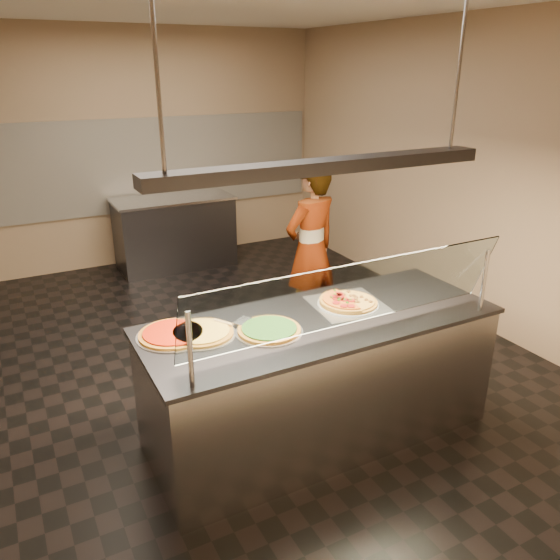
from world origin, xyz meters
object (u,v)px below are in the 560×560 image
serving_counter (320,377)px  pizza_spatula (232,321)px  sneeze_guard (353,295)px  pizza_spinach (269,329)px  prep_table (175,232)px  heat_lamp_housing (326,166)px  pizza_cheese (201,332)px  half_pizza_sausage (359,298)px  pizza_tomato (173,334)px  worker (311,250)px  half_pizza_pepperoni (336,303)px  perforated_tray (348,304)px

serving_counter → pizza_spatula: bearing=163.1°
sneeze_guard → pizza_spatula: bearing=138.1°
pizza_spinach → prep_table: 4.07m
pizza_spatula → heat_lamp_housing: 1.16m
heat_lamp_housing → pizza_cheese: bearing=169.3°
pizza_cheese → prep_table: size_ratio=0.29×
heat_lamp_housing → half_pizza_sausage: bearing=15.2°
serving_counter → pizza_tomato: 1.10m
half_pizza_sausage → pizza_spatula: (-0.96, 0.07, 0.00)m
half_pizza_sausage → pizza_spinach: bearing=-171.4°
prep_table → pizza_spinach: bearing=-98.6°
pizza_spatula → pizza_cheese: bearing=-173.8°
prep_table → worker: (0.61, -2.48, 0.38)m
pizza_spinach → sneeze_guard: bearing=-39.1°
serving_counter → half_pizza_pepperoni: (0.19, 0.10, 0.50)m
serving_counter → worker: size_ratio=1.44×
perforated_tray → pizza_cheese: 1.09m
half_pizza_sausage → pizza_spinach: size_ratio=0.98×
heat_lamp_housing → perforated_tray: bearing=20.1°
half_pizza_pepperoni → worker: worker is taller
pizza_spinach → pizza_spatula: 0.26m
sneeze_guard → perforated_tray: 0.60m
sneeze_guard → half_pizza_pepperoni: sneeze_guard is taller
serving_counter → heat_lamp_housing: heat_lamp_housing is taller
serving_counter → pizza_cheese: 0.95m
serving_counter → pizza_cheese: (-0.80, 0.15, 0.48)m
worker → pizza_tomato: bearing=22.1°
sneeze_guard → heat_lamp_housing: size_ratio=0.96×
worker → perforated_tray: bearing=55.5°
pizza_spatula → serving_counter: bearing=-16.9°
heat_lamp_housing → prep_table: bearing=87.1°
pizza_tomato → serving_counter: bearing=-12.5°
half_pizza_sausage → pizza_spinach: 0.80m
pizza_cheese → pizza_tomato: size_ratio=0.95×
half_pizza_pepperoni → serving_counter: bearing=-150.9°
pizza_tomato → worker: bearing=35.9°
serving_counter → sneeze_guard: 0.83m
half_pizza_pepperoni → perforated_tray: bearing=-0.0°
pizza_spinach → pizza_cheese: pizza_spinach is taller
half_pizza_sausage → prep_table: half_pizza_sausage is taller
serving_counter → heat_lamp_housing: bearing=180.0°
half_pizza_sausage → prep_table: 3.91m
half_pizza_sausage → heat_lamp_housing: heat_lamp_housing is taller
serving_counter → pizza_cheese: pizza_cheese is taller
sneeze_guard → prep_table: bearing=87.3°
pizza_spinach → worker: 1.95m
pizza_tomato → pizza_spatula: size_ratio=1.72×
sneeze_guard → worker: size_ratio=1.29×
pizza_spinach → prep_table: (0.61, 4.00, -0.48)m
serving_counter → perforated_tray: bearing=20.1°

